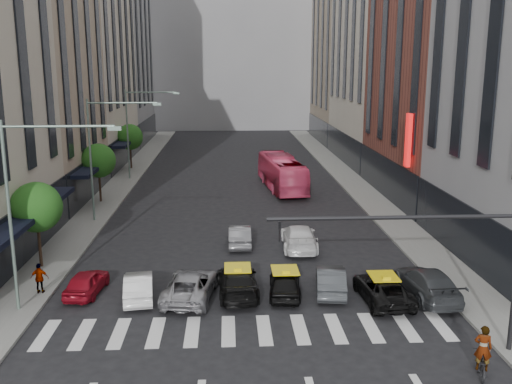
{
  "coord_description": "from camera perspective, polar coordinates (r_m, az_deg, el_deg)",
  "views": [
    {
      "loc": [
        -0.95,
        -21.85,
        11.55
      ],
      "look_at": [
        0.75,
        11.78,
        4.0
      ],
      "focal_mm": 40.0,
      "sensor_mm": 36.0,
      "label": 1
    }
  ],
  "objects": [
    {
      "name": "sidewalk_left",
      "position": [
        54.14,
        -14.06,
        0.02
      ],
      "size": [
        3.0,
        96.0,
        0.15
      ],
      "primitive_type": "cube",
      "color": "slate",
      "rests_on": "ground"
    },
    {
      "name": "streetlamp_mid",
      "position": [
        43.2,
        -15.07,
        4.69
      ],
      "size": [
        5.38,
        0.25,
        9.0
      ],
      "color": "gray",
      "rests_on": "sidewalk_left"
    },
    {
      "name": "building_left_b",
      "position": [
        52.37,
        -21.25,
        12.3
      ],
      "size": [
        8.0,
        16.0,
        24.0
      ],
      "primitive_type": "cube",
      "color": "tan",
      "rests_on": "ground"
    },
    {
      "name": "ground",
      "position": [
        24.73,
        -0.37,
        -15.2
      ],
      "size": [
        160.0,
        160.0,
        0.0
      ],
      "primitive_type": "plane",
      "color": "black",
      "rests_on": "ground"
    },
    {
      "name": "car_silver",
      "position": [
        29.24,
        -6.59,
        -9.25
      ],
      "size": [
        2.91,
        5.23,
        1.38
      ],
      "primitive_type": "imported",
      "rotation": [
        0.0,
        0.0,
        3.01
      ],
      "color": "#96969B",
      "rests_on": "ground"
    },
    {
      "name": "car_grey_mid",
      "position": [
        30.04,
        7.46,
        -8.68
      ],
      "size": [
        1.98,
        4.32,
        1.37
      ],
      "primitive_type": "imported",
      "rotation": [
        0.0,
        0.0,
        3.01
      ],
      "color": "#3A3E41",
      "rests_on": "ground"
    },
    {
      "name": "building_far",
      "position": [
        107.05,
        -2.47,
        16.08
      ],
      "size": [
        30.0,
        10.0,
        36.0
      ],
      "primitive_type": "cube",
      "color": "gray",
      "rests_on": "ground"
    },
    {
      "name": "taxi_right",
      "position": [
        29.41,
        12.58,
        -9.44
      ],
      "size": [
        2.41,
        4.77,
        1.29
      ],
      "primitive_type": "imported",
      "rotation": [
        0.0,
        0.0,
        3.2
      ],
      "color": "black",
      "rests_on": "ground"
    },
    {
      "name": "sidewalk_right",
      "position": [
        54.55,
        10.37,
        0.28
      ],
      "size": [
        3.0,
        96.0,
        0.15
      ],
      "primitive_type": "cube",
      "color": "slate",
      "rests_on": "ground"
    },
    {
      "name": "liberty_sign",
      "position": [
        44.34,
        14.99,
        5.02
      ],
      "size": [
        0.3,
        0.7,
        4.0
      ],
      "color": "red",
      "rests_on": "ground"
    },
    {
      "name": "car_white_front",
      "position": [
        29.63,
        -11.67,
        -9.21
      ],
      "size": [
        1.9,
        4.13,
        1.31
      ],
      "primitive_type": "imported",
      "rotation": [
        0.0,
        0.0,
        3.27
      ],
      "color": "white",
      "rests_on": "ground"
    },
    {
      "name": "tree_far",
      "position": [
        65.25,
        -12.5,
        5.39
      ],
      "size": [
        2.88,
        2.88,
        4.95
      ],
      "color": "black",
      "rests_on": "sidewalk_left"
    },
    {
      "name": "car_red",
      "position": [
        30.85,
        -16.58,
        -8.64
      ],
      "size": [
        1.88,
        3.85,
        1.27
      ],
      "primitive_type": "imported",
      "rotation": [
        0.0,
        0.0,
        3.03
      ],
      "color": "maroon",
      "rests_on": "ground"
    },
    {
      "name": "building_left_d",
      "position": [
        88.39,
        -13.8,
        14.52
      ],
      "size": [
        8.0,
        18.0,
        30.0
      ],
      "primitive_type": "cube",
      "color": "gray",
      "rests_on": "ground"
    },
    {
      "name": "car_grey_curb",
      "position": [
        30.43,
        16.76,
        -8.71
      ],
      "size": [
        2.4,
        5.3,
        1.51
      ],
      "primitive_type": "imported",
      "rotation": [
        0.0,
        0.0,
        3.2
      ],
      "color": "#373A3E",
      "rests_on": "ground"
    },
    {
      "name": "building_right_b",
      "position": [
        52.07,
        17.8,
        13.65
      ],
      "size": [
        8.0,
        18.0,
        26.0
      ],
      "primitive_type": "cube",
      "color": "brown",
      "rests_on": "ground"
    },
    {
      "name": "bus",
      "position": [
        53.76,
        2.59,
        1.93
      ],
      "size": [
        3.89,
        11.5,
        3.14
      ],
      "primitive_type": "imported",
      "rotation": [
        0.0,
        0.0,
        3.25
      ],
      "color": "#E2426C",
      "rests_on": "ground"
    },
    {
      "name": "building_right_d",
      "position": [
        88.72,
        9.06,
        14.07
      ],
      "size": [
        8.0,
        18.0,
        28.0
      ],
      "primitive_type": "cube",
      "color": "tan",
      "rests_on": "ground"
    },
    {
      "name": "building_left_c",
      "position": [
        70.02,
        -16.92,
        17.4
      ],
      "size": [
        8.0,
        20.0,
        36.0
      ],
      "primitive_type": "cube",
      "color": "beige",
      "rests_on": "ground"
    },
    {
      "name": "streetlamp_far",
      "position": [
        58.83,
        -11.85,
        6.86
      ],
      "size": [
        5.38,
        0.25,
        9.0
      ],
      "color": "gray",
      "rests_on": "sidewalk_left"
    },
    {
      "name": "streetlamp_near",
      "position": [
        27.98,
        -21.79,
        0.08
      ],
      "size": [
        5.38,
        0.25,
        9.0
      ],
      "color": "gray",
      "rests_on": "sidewalk_left"
    },
    {
      "name": "rider",
      "position": [
        23.49,
        21.89,
        -12.88
      ],
      "size": [
        0.76,
        0.61,
        1.8
      ],
      "primitive_type": "imported",
      "rotation": [
        0.0,
        0.0,
        2.82
      ],
      "color": "gray",
      "rests_on": "motorcycle"
    },
    {
      "name": "car_row2_left",
      "position": [
        37.26,
        -1.65,
        -4.34
      ],
      "size": [
        1.43,
        4.1,
        1.35
      ],
      "primitive_type": "imported",
      "rotation": [
        0.0,
        0.0,
        3.14
      ],
      "color": "gray",
      "rests_on": "ground"
    },
    {
      "name": "pedestrian_far",
      "position": [
        31.28,
        -20.82,
        -8.06
      ],
      "size": [
        0.93,
        0.4,
        1.57
      ],
      "primitive_type": "imported",
      "rotation": [
        0.0,
        0.0,
        3.12
      ],
      "color": "gray",
      "rests_on": "sidewalk_left"
    },
    {
      "name": "taxi_left",
      "position": [
        29.51,
        -1.84,
        -8.91
      ],
      "size": [
        2.22,
        5.0,
        1.43
      ],
      "primitive_type": "imported",
      "rotation": [
        0.0,
        0.0,
        3.19
      ],
      "color": "black",
      "rests_on": "ground"
    },
    {
      "name": "tree_near",
      "position": [
        34.56,
        -21.11,
        -1.44
      ],
      "size": [
        2.88,
        2.88,
        4.95
      ],
      "color": "black",
      "rests_on": "sidewalk_left"
    },
    {
      "name": "tree_mid",
      "position": [
        49.7,
        -15.48,
        3.03
      ],
      "size": [
        2.88,
        2.88,
        4.95
      ],
      "color": "black",
      "rests_on": "sidewalk_left"
    },
    {
      "name": "traffic_signal",
      "position": [
        23.66,
        18.78,
        -5.46
      ],
      "size": [
        10.1,
        0.2,
        6.0
      ],
      "color": "black",
      "rests_on": "ground"
    },
    {
      "name": "taxi_center",
      "position": [
        29.44,
        2.91,
        -9.07
      ],
      "size": [
        1.92,
        4.06,
        1.34
      ],
      "primitive_type": "imported",
      "rotation": [
        0.0,
        0.0,
        3.05
      ],
      "color": "black",
      "rests_on": "ground"
    },
    {
      "name": "car_row2_right",
      "position": [
        36.68,
        4.32,
        -4.51
      ],
      "size": [
        2.34,
        5.32,
        1.52
      ],
      "primitive_type": "imported",
      "rotation": [
        0.0,
        0.0,
        3.1
      ],
      "color": "white",
      "rests_on": "ground"
    },
    {
      "name": "motorcycle",
      "position": [
        24.08,
        21.62,
        -15.78
      ],
      "size": [
        1.09,
        1.8,
        0.89
      ],
      "primitive_type": "imported",
      "rotation": [
        0.0,
        0.0,
        2.82
      ],
      "color": "black",
      "rests_on": "ground"
    }
  ]
}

